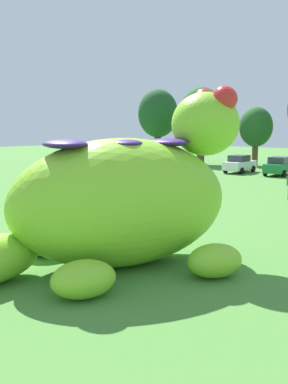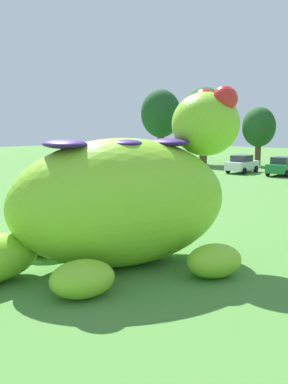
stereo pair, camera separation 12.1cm
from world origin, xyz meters
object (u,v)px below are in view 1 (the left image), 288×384
Objects in this scene: giant_inflatable_creature at (122,201)px; car_green at (279,166)px; car_white at (239,164)px; spectator_far_side at (164,188)px.

car_green is (-8.14, 28.10, -1.25)m from giant_inflatable_creature.
car_white is 2.46× the size of spectator_far_side.
car_green is (3.95, 0.38, 0.00)m from car_white.
car_white is at bearing -174.47° from car_green.
spectator_far_side is at bearing -73.05° from car_white.
giant_inflatable_creature is 2.74× the size of car_white.
giant_inflatable_creature is 2.70× the size of car_green.
giant_inflatable_creature is at bearing -66.43° from car_white.
car_green is 18.28m from spectator_far_side.
giant_inflatable_creature is 30.27m from car_white.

